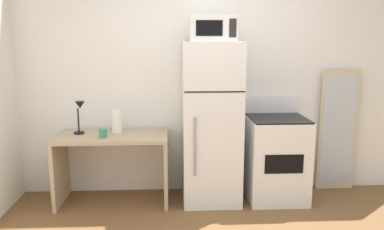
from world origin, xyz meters
name	(u,v)px	position (x,y,z in m)	size (l,w,h in m)	color
wall_back_white	(210,79)	(0.00, 1.70, 1.30)	(5.00, 0.10, 2.60)	white
desk	(113,155)	(-1.07, 1.34, 0.53)	(1.18, 0.58, 0.75)	tan
desk_lamp	(80,112)	(-1.41, 1.39, 0.99)	(0.14, 0.12, 0.35)	black
paper_towel_roll	(117,121)	(-1.03, 1.45, 0.87)	(0.11, 0.11, 0.24)	white
coffee_mug	(103,133)	(-1.15, 1.22, 0.80)	(0.08, 0.08, 0.10)	#338C66
refrigerator	(211,123)	(-0.02, 1.34, 0.86)	(0.61, 0.61, 1.72)	white
microwave	(213,28)	(-0.02, 1.31, 1.85)	(0.46, 0.35, 0.26)	silver
oven_range	(276,158)	(0.70, 1.33, 0.47)	(0.62, 0.61, 1.10)	white
leaning_mirror	(338,131)	(1.49, 1.59, 0.70)	(0.44, 0.03, 1.40)	#C6B793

